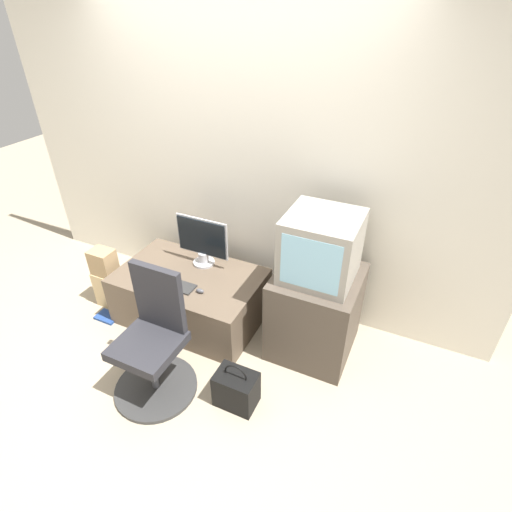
{
  "coord_description": "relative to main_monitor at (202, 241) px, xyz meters",
  "views": [
    {
      "loc": [
        1.45,
        -1.43,
        2.42
      ],
      "look_at": [
        0.35,
        0.93,
        0.7
      ],
      "focal_mm": 28.0,
      "sensor_mm": 36.0,
      "label": 1
    }
  ],
  "objects": [
    {
      "name": "handbag",
      "position": [
        0.74,
        -0.84,
        -0.54
      ],
      "size": [
        0.29,
        0.2,
        0.37
      ],
      "color": "black",
      "rests_on": "ground_plane"
    },
    {
      "name": "main_monitor",
      "position": [
        0.0,
        0.0,
        0.0
      ],
      "size": [
        0.48,
        0.19,
        0.44
      ],
      "color": "#B2B2B7",
      "rests_on": "desk"
    },
    {
      "name": "book",
      "position": [
        -0.71,
        -0.55,
        -0.66
      ],
      "size": [
        0.2,
        0.14,
        0.02
      ],
      "color": "navy",
      "rests_on": "ground_plane"
    },
    {
      "name": "side_stand",
      "position": [
        1.05,
        -0.09,
        -0.32
      ],
      "size": [
        0.61,
        0.63,
        0.71
      ],
      "color": "#4C4238",
      "rests_on": "ground_plane"
    },
    {
      "name": "mouse",
      "position": [
        0.18,
        -0.37,
        -0.2
      ],
      "size": [
        0.07,
        0.04,
        0.04
      ],
      "color": "#4C4C51",
      "rests_on": "desk"
    },
    {
      "name": "office_chair",
      "position": [
        0.16,
        -0.94,
        -0.3
      ],
      "size": [
        0.59,
        0.59,
        0.97
      ],
      "color": "#333333",
      "rests_on": "ground_plane"
    },
    {
      "name": "cardboard_box_lower",
      "position": [
        -0.81,
        -0.37,
        -0.5
      ],
      "size": [
        0.22,
        0.17,
        0.35
      ],
      "color": "#D1B27F",
      "rests_on": "ground_plane"
    },
    {
      "name": "keyboard",
      "position": [
        -0.03,
        -0.37,
        -0.22
      ],
      "size": [
        0.31,
        0.13,
        0.01
      ],
      "color": "#2D2D2D",
      "rests_on": "desk"
    },
    {
      "name": "cardboard_box_upper",
      "position": [
        -0.81,
        -0.37,
        -0.22
      ],
      "size": [
        0.2,
        0.16,
        0.23
      ],
      "color": "#A3845B",
      "rests_on": "cardboard_box_lower"
    },
    {
      "name": "crt_tv",
      "position": [
        1.04,
        -0.1,
        0.28
      ],
      "size": [
        0.5,
        0.49,
        0.49
      ],
      "color": "gray",
      "rests_on": "side_stand"
    },
    {
      "name": "wall_back",
      "position": [
        0.17,
        0.35,
        0.62
      ],
      "size": [
        4.4,
        0.05,
        2.6
      ],
      "color": "silver",
      "rests_on": "ground_plane"
    },
    {
      "name": "ground_plane",
      "position": [
        0.17,
        -0.98,
        -0.68
      ],
      "size": [
        12.0,
        12.0,
        0.0
      ],
      "primitive_type": "plane",
      "color": "tan"
    },
    {
      "name": "desk",
      "position": [
        -0.03,
        -0.2,
        -0.45
      ],
      "size": [
        1.21,
        0.76,
        0.45
      ],
      "color": "brown",
      "rests_on": "ground_plane"
    }
  ]
}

